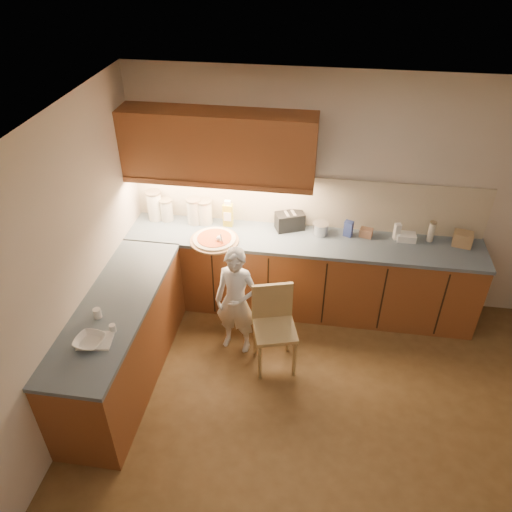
# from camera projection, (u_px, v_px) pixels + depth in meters

# --- Properties ---
(room) EXTENTS (4.54, 4.50, 2.62)m
(room) POSITION_uv_depth(u_px,v_px,m) (345.00, 285.00, 3.41)
(room) COLOR brown
(room) RESTS_ON ground
(l_counter) EXTENTS (3.77, 2.62, 0.92)m
(l_counter) POSITION_uv_depth(u_px,v_px,m) (245.00, 294.00, 5.23)
(l_counter) COLOR brown
(l_counter) RESTS_ON ground
(backsplash) EXTENTS (3.75, 0.02, 0.58)m
(backsplash) POSITION_uv_depth(u_px,v_px,m) (306.00, 202.00, 5.33)
(backsplash) COLOR beige
(backsplash) RESTS_ON l_counter
(upper_cabinets) EXTENTS (1.95, 0.36, 0.73)m
(upper_cabinets) POSITION_uv_depth(u_px,v_px,m) (218.00, 146.00, 4.94)
(upper_cabinets) COLOR brown
(upper_cabinets) RESTS_ON ground
(pizza_on_board) EXTENTS (0.51, 0.51, 0.21)m
(pizza_on_board) POSITION_uv_depth(u_px,v_px,m) (215.00, 240.00, 5.21)
(pizza_on_board) COLOR tan
(pizza_on_board) RESTS_ON l_counter
(child) EXTENTS (0.48, 0.36, 1.20)m
(child) POSITION_uv_depth(u_px,v_px,m) (236.00, 301.00, 4.92)
(child) COLOR silver
(child) RESTS_ON ground
(wooden_chair) EXTENTS (0.49, 0.49, 0.88)m
(wooden_chair) POSITION_uv_depth(u_px,v_px,m) (274.00, 321.00, 4.82)
(wooden_chair) COLOR tan
(wooden_chair) RESTS_ON ground
(mixing_bowl) EXTENTS (0.26, 0.26, 0.06)m
(mixing_bowl) POSITION_uv_depth(u_px,v_px,m) (90.00, 341.00, 3.99)
(mixing_bowl) COLOR silver
(mixing_bowl) RESTS_ON l_counter
(canister_a) EXTENTS (0.17, 0.17, 0.34)m
(canister_a) POSITION_uv_depth(u_px,v_px,m) (155.00, 205.00, 5.50)
(canister_a) COLOR silver
(canister_a) RESTS_ON l_counter
(canister_b) EXTENTS (0.15, 0.15, 0.26)m
(canister_b) POSITION_uv_depth(u_px,v_px,m) (167.00, 210.00, 5.51)
(canister_b) COLOR beige
(canister_b) RESTS_ON l_counter
(canister_c) EXTENTS (0.16, 0.16, 0.30)m
(canister_c) POSITION_uv_depth(u_px,v_px,m) (194.00, 211.00, 5.44)
(canister_c) COLOR beige
(canister_c) RESTS_ON l_counter
(canister_d) EXTENTS (0.17, 0.17, 0.28)m
(canister_d) POSITION_uv_depth(u_px,v_px,m) (205.00, 212.00, 5.45)
(canister_d) COLOR silver
(canister_d) RESTS_ON l_counter
(oil_jug) EXTENTS (0.11, 0.08, 0.31)m
(oil_jug) POSITION_uv_depth(u_px,v_px,m) (228.00, 214.00, 5.41)
(oil_jug) COLOR gold
(oil_jug) RESTS_ON l_counter
(toaster) EXTENTS (0.34, 0.27, 0.20)m
(toaster) POSITION_uv_depth(u_px,v_px,m) (290.00, 221.00, 5.37)
(toaster) COLOR black
(toaster) RESTS_ON l_counter
(steel_pot) EXTENTS (0.17, 0.17, 0.13)m
(steel_pot) POSITION_uv_depth(u_px,v_px,m) (320.00, 229.00, 5.30)
(steel_pot) COLOR silver
(steel_pot) RESTS_ON l_counter
(blue_box) EXTENTS (0.10, 0.09, 0.18)m
(blue_box) POSITION_uv_depth(u_px,v_px,m) (348.00, 229.00, 5.26)
(blue_box) COLOR #2E408C
(blue_box) RESTS_ON l_counter
(card_box_a) EXTENTS (0.15, 0.12, 0.09)m
(card_box_a) POSITION_uv_depth(u_px,v_px,m) (366.00, 233.00, 5.28)
(card_box_a) COLOR #A17356
(card_box_a) RESTS_ON l_counter
(white_bottle) EXTENTS (0.07, 0.07, 0.18)m
(white_bottle) POSITION_uv_depth(u_px,v_px,m) (397.00, 232.00, 5.21)
(white_bottle) COLOR white
(white_bottle) RESTS_ON l_counter
(flat_pack) EXTENTS (0.19, 0.14, 0.08)m
(flat_pack) POSITION_uv_depth(u_px,v_px,m) (406.00, 237.00, 5.22)
(flat_pack) COLOR white
(flat_pack) RESTS_ON l_counter
(tall_jar) EXTENTS (0.07, 0.07, 0.23)m
(tall_jar) POSITION_uv_depth(u_px,v_px,m) (431.00, 231.00, 5.17)
(tall_jar) COLOR beige
(tall_jar) RESTS_ON l_counter
(card_box_b) EXTENTS (0.22, 0.18, 0.15)m
(card_box_b) POSITION_uv_depth(u_px,v_px,m) (463.00, 239.00, 5.13)
(card_box_b) COLOR #9F7F55
(card_box_b) RESTS_ON l_counter
(dough_cloth) EXTENTS (0.29, 0.25, 0.02)m
(dough_cloth) POSITION_uv_depth(u_px,v_px,m) (95.00, 341.00, 4.02)
(dough_cloth) COLOR silver
(dough_cloth) RESTS_ON l_counter
(spice_jar_a) EXTENTS (0.09, 0.09, 0.09)m
(spice_jar_a) POSITION_uv_depth(u_px,v_px,m) (97.00, 313.00, 4.24)
(spice_jar_a) COLOR silver
(spice_jar_a) RESTS_ON l_counter
(spice_jar_b) EXTENTS (0.06, 0.06, 0.07)m
(spice_jar_b) POSITION_uv_depth(u_px,v_px,m) (113.00, 328.00, 4.10)
(spice_jar_b) COLOR white
(spice_jar_b) RESTS_ON l_counter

